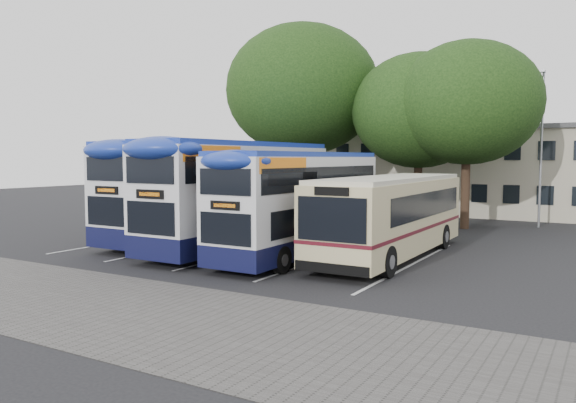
% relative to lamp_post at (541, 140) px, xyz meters
% --- Properties ---
extents(ground, '(120.00, 120.00, 0.00)m').
position_rel_lamp_post_xyz_m(ground, '(-6.00, -19.97, -5.08)').
color(ground, black).
rests_on(ground, ground).
extents(paving_strip, '(40.00, 6.00, 0.01)m').
position_rel_lamp_post_xyz_m(paving_strip, '(-8.00, -24.97, -5.08)').
color(paving_strip, '#595654').
rests_on(paving_strip, ground).
extents(bay_lines, '(14.12, 11.00, 0.01)m').
position_rel_lamp_post_xyz_m(bay_lines, '(-9.75, -14.97, -5.08)').
color(bay_lines, silver).
rests_on(bay_lines, ground).
extents(depot_building, '(32.40, 8.40, 6.20)m').
position_rel_lamp_post_xyz_m(depot_building, '(-6.00, 7.02, -1.93)').
color(depot_building, '#C2B39C').
rests_on(depot_building, ground).
extents(lamp_post, '(0.25, 1.05, 9.06)m').
position_rel_lamp_post_xyz_m(lamp_post, '(0.00, 0.00, 0.00)').
color(lamp_post, gray).
rests_on(lamp_post, ground).
extents(tree_left, '(10.23, 10.23, 12.93)m').
position_rel_lamp_post_xyz_m(tree_left, '(-14.51, -2.31, 3.49)').
color(tree_left, black).
rests_on(tree_left, ground).
extents(tree_mid, '(8.18, 8.18, 10.38)m').
position_rel_lamp_post_xyz_m(tree_mid, '(-6.66, -1.86, 1.81)').
color(tree_mid, black).
rests_on(tree_mid, ground).
extents(tree_right, '(8.20, 8.20, 10.63)m').
position_rel_lamp_post_xyz_m(tree_right, '(-3.59, -2.80, 2.05)').
color(tree_right, black).
rests_on(tree_right, ground).
extents(bus_dd_left, '(2.75, 11.36, 4.73)m').
position_rel_lamp_post_xyz_m(bus_dd_left, '(-13.98, -13.91, -2.48)').
color(bus_dd_left, '#0E1035').
rests_on(bus_dd_left, ground).
extents(bus_dd_mid, '(2.76, 11.40, 4.75)m').
position_rel_lamp_post_xyz_m(bus_dd_mid, '(-10.56, -14.96, -2.47)').
color(bus_dd_mid, '#0E1035').
rests_on(bus_dd_mid, ground).
extents(bus_dd_right, '(2.49, 10.28, 4.28)m').
position_rel_lamp_post_xyz_m(bus_dd_right, '(-7.28, -15.45, -2.73)').
color(bus_dd_right, '#0E1035').
rests_on(bus_dd_right, ground).
extents(bus_single, '(2.81, 11.05, 3.30)m').
position_rel_lamp_post_xyz_m(bus_single, '(-3.98, -13.79, -3.22)').
color(bus_single, '#CCBD88').
rests_on(bus_single, ground).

